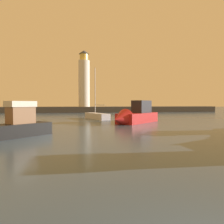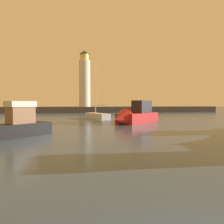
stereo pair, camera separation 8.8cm
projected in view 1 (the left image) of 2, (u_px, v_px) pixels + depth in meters
name	position (u px, v px, depth m)	size (l,w,h in m)	color
ground_plane	(91.00, 121.00, 30.07)	(220.00, 220.00, 0.00)	#384C60
breakwater	(83.00, 110.00, 57.81)	(77.80, 5.46, 1.56)	#423F3D
lighthouse	(84.00, 80.00, 57.53)	(3.06, 3.06, 15.50)	silver
motorboat_0	(134.00, 116.00, 26.20)	(7.86, 7.54, 3.35)	#B21E1E
motorboat_2	(2.00, 127.00, 14.68)	(6.33, 5.93, 2.98)	black
sailboat_moored	(97.00, 116.00, 33.03)	(3.51, 6.26, 8.19)	silver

